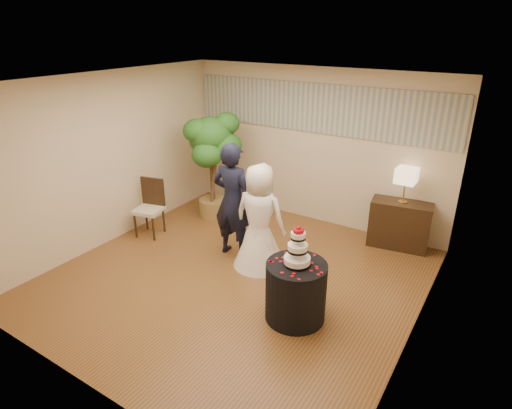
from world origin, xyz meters
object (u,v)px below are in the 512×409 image
Objects in this scene: ficus_tree at (212,166)px; cake_table at (296,291)px; wedding_cake at (298,246)px; table_lamp at (405,186)px; groom at (233,201)px; console at (399,224)px; bride at (260,217)px; side_chair at (148,209)px.

cake_table is at bearing -34.58° from ficus_tree.
wedding_cake is 0.25× the size of ficus_tree.
cake_table is 0.65m from wedding_cake.
cake_table is 2.76m from table_lamp.
groom reaches higher than wedding_cake.
table_lamp is at bearing 0.00° from console.
console is 0.47× the size of ficus_tree.
bride is at bearing 141.26° from cake_table.
console is 4.27m from side_chair.
groom is 3.19× the size of table_lamp.
wedding_cake is 3.38m from ficus_tree.
cake_table is at bearing -26.06° from side_chair.
bride is 1.44m from cake_table.
table_lamp is (0.56, 2.61, 0.70)m from cake_table.
ficus_tree is at bearing -43.23° from groom.
groom is 1.85× the size of side_chair.
wedding_cake is 3.36m from side_chair.
groom is 1.14× the size of bride.
bride reaches higher than side_chair.
console is at bearing 0.00° from table_lamp.
cake_table is at bearing 0.00° from wedding_cake.
cake_table is 3.32m from side_chair.
console is (1.63, 1.75, -0.42)m from bride.
cake_table is 0.38× the size of ficus_tree.
groom reaches higher than table_lamp.
ficus_tree is 2.04× the size of side_chair.
cake_table is 1.50× the size of wedding_cake.
groom is 0.55m from bride.
table_lamp is at bearing 77.81° from cake_table.
groom is at bearing 149.91° from cake_table.
ficus_tree reaches higher than cake_table.
groom reaches higher than console.
cake_table is at bearing -111.14° from console.
bride reaches higher than wedding_cake.
ficus_tree reaches higher than bride.
side_chair is at bearing -153.23° from table_lamp.
bride is 2.20m from side_chair.
groom is 1.93m from cake_table.
ficus_tree is at bearing -39.01° from bride.
bride is 2.81× the size of table_lamp.
bride is 3.15× the size of wedding_cake.
cake_table is at bearing 146.69° from groom.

